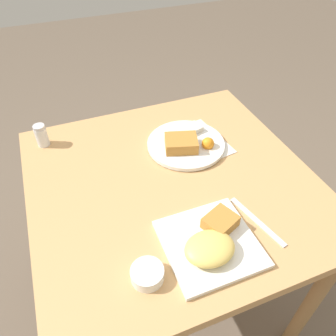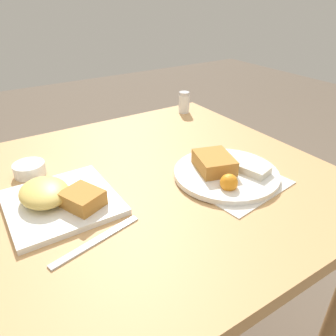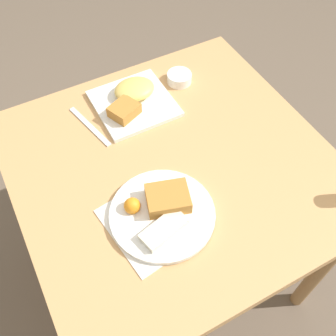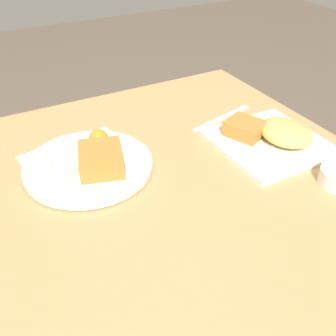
# 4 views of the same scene
# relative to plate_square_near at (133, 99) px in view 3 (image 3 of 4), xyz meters

# --- Properties ---
(ground_plane) EXTENTS (8.00, 8.00, 0.00)m
(ground_plane) POSITION_rel_plate_square_near_xyz_m (0.00, 0.27, -0.77)
(ground_plane) COLOR brown
(dining_table) EXTENTS (0.90, 0.89, 0.75)m
(dining_table) POSITION_rel_plate_square_near_xyz_m (0.00, 0.27, -0.11)
(dining_table) COLOR tan
(dining_table) RESTS_ON ground_plane
(menu_card) EXTENTS (0.21, 0.26, 0.00)m
(menu_card) POSITION_rel_plate_square_near_xyz_m (0.16, 0.42, -0.02)
(menu_card) COLOR silver
(menu_card) RESTS_ON dining_table
(plate_square_near) EXTENTS (0.24, 0.24, 0.06)m
(plate_square_near) POSITION_rel_plate_square_near_xyz_m (0.00, 0.00, 0.00)
(plate_square_near) COLOR white
(plate_square_near) RESTS_ON dining_table
(plate_oval_far) EXTENTS (0.28, 0.28, 0.05)m
(plate_oval_far) POSITION_rel_plate_square_near_xyz_m (0.11, 0.41, -0.00)
(plate_oval_far) COLOR white
(plate_oval_far) RESTS_ON menu_card
(sauce_ramekin) EXTENTS (0.08, 0.08, 0.03)m
(sauce_ramekin) POSITION_rel_plate_square_near_xyz_m (-0.18, -0.02, -0.00)
(sauce_ramekin) COLOR white
(sauce_ramekin) RESTS_ON dining_table
(butter_knife) EXTENTS (0.06, 0.20, 0.00)m
(butter_knife) POSITION_rel_plate_square_near_xyz_m (0.16, 0.03, -0.02)
(butter_knife) COLOR silver
(butter_knife) RESTS_ON dining_table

